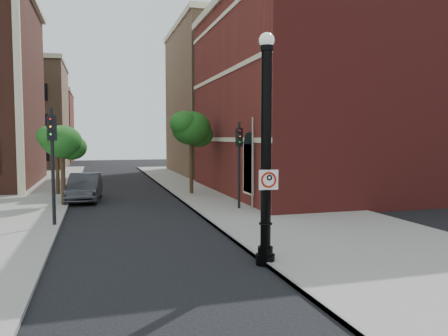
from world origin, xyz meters
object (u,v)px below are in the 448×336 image
object	(u,v)px
lamppost	(266,159)
traffic_signal_left	(52,147)
no_parking_sign	(269,180)
parked_car	(85,187)
traffic_signal_right	(239,151)

from	to	relation	value
lamppost	traffic_signal_left	distance (m)	9.53
traffic_signal_left	no_parking_sign	bearing A→B (deg)	-72.85
lamppost	parked_car	xyz separation A→B (m)	(-5.29, 14.66, -2.24)
no_parking_sign	parked_car	bearing A→B (deg)	114.68
traffic_signal_right	no_parking_sign	bearing A→B (deg)	-126.22
traffic_signal_left	traffic_signal_right	xyz separation A→B (m)	(8.45, 1.81, -0.30)
traffic_signal_left	lamppost	bearing A→B (deg)	-72.26
lamppost	traffic_signal_right	distance (m)	9.23
no_parking_sign	traffic_signal_right	distance (m)	9.40
traffic_signal_left	traffic_signal_right	bearing A→B (deg)	-11.41
parked_car	lamppost	bearing A→B (deg)	-65.66
parked_car	traffic_signal_right	bearing A→B (deg)	-32.84
lamppost	parked_car	size ratio (longest dim) A/B	1.38
no_parking_sign	traffic_signal_left	world-z (taller)	traffic_signal_left
no_parking_sign	traffic_signal_left	bearing A→B (deg)	135.69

